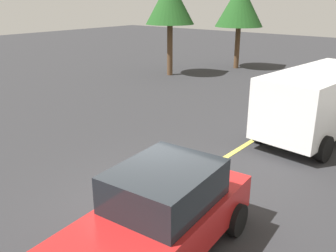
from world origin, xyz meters
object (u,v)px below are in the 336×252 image
at_px(tree_left_verge, 240,5).
at_px(tree_centre_verge, 170,2).
at_px(car_red_near_curb, 160,214).
at_px(white_van, 321,99).

relative_size(tree_left_verge, tree_centre_verge, 0.98).
bearing_deg(car_red_near_curb, tree_centre_verge, 38.37).
bearing_deg(tree_centre_verge, car_red_near_curb, -141.63).
distance_m(white_van, tree_left_verge, 12.78).
xyz_separation_m(car_red_near_curb, tree_left_verge, (17.17, 8.09, 3.10)).
xyz_separation_m(white_van, car_red_near_curb, (-7.79, 0.16, -0.45)).
bearing_deg(tree_centre_verge, tree_left_verge, -23.25).
bearing_deg(white_van, tree_centre_verge, 64.42).
height_order(tree_left_verge, tree_centre_verge, tree_centre_verge).
distance_m(car_red_near_curb, tree_centre_verge, 16.48).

